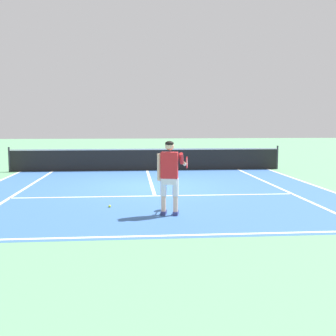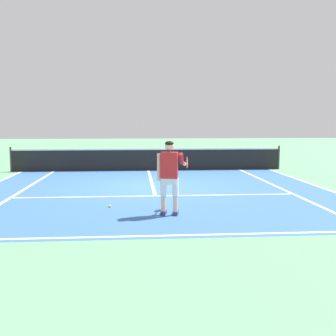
% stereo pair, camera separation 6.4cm
% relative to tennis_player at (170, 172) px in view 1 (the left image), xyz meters
% --- Properties ---
extents(ground_plane, '(80.00, 80.00, 0.00)m').
position_rel_tennis_player_xyz_m(ground_plane, '(-0.22, 4.19, -0.99)').
color(ground_plane, '#609E70').
extents(court_inner_surface, '(10.98, 11.01, 0.00)m').
position_rel_tennis_player_xyz_m(court_inner_surface, '(-0.22, 3.55, -0.99)').
color(court_inner_surface, '#3866A8').
rests_on(court_inner_surface, ground).
extents(line_baseline, '(10.98, 0.10, 0.01)m').
position_rel_tennis_player_xyz_m(line_baseline, '(-0.22, -1.75, -0.99)').
color(line_baseline, white).
rests_on(line_baseline, ground).
extents(line_service, '(8.23, 0.10, 0.01)m').
position_rel_tennis_player_xyz_m(line_service, '(-0.22, 2.46, -0.99)').
color(line_service, white).
rests_on(line_service, ground).
extents(line_centre_service, '(0.10, 6.40, 0.01)m').
position_rel_tennis_player_xyz_m(line_centre_service, '(-0.22, 5.66, -0.99)').
color(line_centre_service, white).
rests_on(line_centre_service, ground).
extents(line_singles_left, '(0.10, 10.61, 0.01)m').
position_rel_tennis_player_xyz_m(line_singles_left, '(-4.33, 3.55, -0.99)').
color(line_singles_left, white).
rests_on(line_singles_left, ground).
extents(line_singles_right, '(0.10, 10.61, 0.01)m').
position_rel_tennis_player_xyz_m(line_singles_right, '(3.90, 3.55, -0.99)').
color(line_singles_right, white).
rests_on(line_singles_right, ground).
extents(line_doubles_right, '(0.10, 10.61, 0.01)m').
position_rel_tennis_player_xyz_m(line_doubles_right, '(5.27, 3.55, -0.99)').
color(line_doubles_right, white).
rests_on(line_doubles_right, ground).
extents(tennis_net, '(11.96, 0.08, 1.07)m').
position_rel_tennis_player_xyz_m(tennis_net, '(-0.22, 8.86, -0.49)').
color(tennis_net, '#333338').
rests_on(tennis_net, ground).
extents(tennis_player, '(0.82, 1.06, 1.71)m').
position_rel_tennis_player_xyz_m(tennis_player, '(0.00, 0.00, 0.00)').
color(tennis_player, navy).
rests_on(tennis_player, ground).
extents(tennis_ball_near_feet, '(0.07, 0.07, 0.07)m').
position_rel_tennis_player_xyz_m(tennis_ball_near_feet, '(-1.44, 0.94, -0.96)').
color(tennis_ball_near_feet, '#CCE02D').
rests_on(tennis_ball_near_feet, ground).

